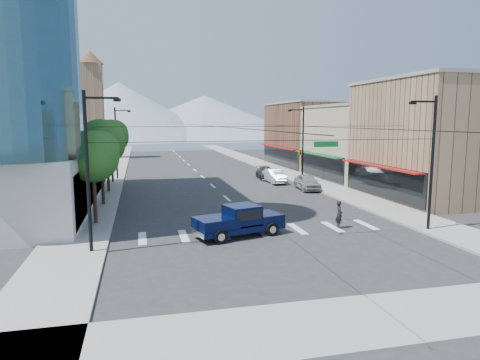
% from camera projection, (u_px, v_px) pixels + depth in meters
% --- Properties ---
extents(ground, '(160.00, 160.00, 0.00)m').
position_uv_depth(ground, '(271.00, 237.00, 27.36)').
color(ground, '#28282B').
rests_on(ground, ground).
extents(sidewalk_left, '(4.00, 120.00, 0.15)m').
position_uv_depth(sidewalk_left, '(112.00, 170.00, 63.18)').
color(sidewalk_left, gray).
rests_on(sidewalk_left, ground).
extents(sidewalk_right, '(4.00, 120.00, 0.15)m').
position_uv_depth(sidewalk_right, '(268.00, 166.00, 68.63)').
color(sidewalk_right, gray).
rests_on(sidewalk_right, ground).
extents(sidewalk_cross, '(28.00, 4.00, 0.15)m').
position_uv_depth(sidewalk_cross, '(367.00, 320.00, 15.78)').
color(sidewalk_cross, gray).
rests_on(sidewalk_cross, ground).
extents(shop_near, '(12.00, 14.00, 11.00)m').
position_uv_depth(shop_near, '(440.00, 140.00, 40.78)').
color(shop_near, '#8C6B4C').
rests_on(shop_near, ground).
extents(shop_mid, '(12.00, 14.00, 9.00)m').
position_uv_depth(shop_mid, '(365.00, 143.00, 54.41)').
color(shop_mid, tan).
rests_on(shop_mid, ground).
extents(shop_far, '(12.00, 18.00, 10.00)m').
position_uv_depth(shop_far, '(315.00, 135.00, 69.77)').
color(shop_far, brown).
rests_on(shop_far, ground).
extents(clock_tower, '(4.80, 4.80, 20.40)m').
position_uv_depth(clock_tower, '(92.00, 103.00, 81.90)').
color(clock_tower, '#8C6B4C').
rests_on(clock_tower, ground).
extents(mountain_left, '(80.00, 80.00, 22.00)m').
position_uv_depth(mountain_left, '(120.00, 111.00, 167.01)').
color(mountain_left, gray).
rests_on(mountain_left, ground).
extents(mountain_right, '(90.00, 90.00, 18.00)m').
position_uv_depth(mountain_right, '(205.00, 117.00, 184.88)').
color(mountain_right, gray).
rests_on(mountain_right, ground).
extents(tree_near, '(3.65, 3.64, 6.71)m').
position_uv_depth(tree_near, '(95.00, 155.00, 30.03)').
color(tree_near, black).
rests_on(tree_near, ground).
extents(tree_midnear, '(4.09, 4.09, 7.52)m').
position_uv_depth(tree_midnear, '(103.00, 142.00, 36.69)').
color(tree_midnear, black).
rests_on(tree_midnear, ground).
extents(tree_midfar, '(3.65, 3.64, 6.71)m').
position_uv_depth(tree_midfar, '(108.00, 144.00, 43.52)').
color(tree_midfar, black).
rests_on(tree_midfar, ground).
extents(tree_far, '(4.09, 4.09, 7.52)m').
position_uv_depth(tree_far, '(112.00, 136.00, 50.19)').
color(tree_far, black).
rests_on(tree_far, ground).
extents(signal_rig, '(21.80, 0.20, 9.00)m').
position_uv_depth(signal_rig, '(279.00, 166.00, 25.80)').
color(signal_rig, black).
rests_on(signal_rig, ground).
extents(lamp_pole_nw, '(2.00, 0.25, 9.00)m').
position_uv_depth(lamp_pole_nw, '(117.00, 140.00, 53.17)').
color(lamp_pole_nw, black).
rests_on(lamp_pole_nw, ground).
extents(lamp_pole_ne, '(2.00, 0.25, 9.00)m').
position_uv_depth(lamp_pole_ne, '(302.00, 141.00, 50.30)').
color(lamp_pole_ne, black).
rests_on(lamp_pole_ne, ground).
extents(pickup_truck, '(6.25, 3.60, 2.00)m').
position_uv_depth(pickup_truck, '(239.00, 220.00, 27.43)').
color(pickup_truck, '#070F35').
rests_on(pickup_truck, ground).
extents(pedestrian, '(0.55, 0.76, 1.92)m').
position_uv_depth(pedestrian, '(339.00, 214.00, 29.49)').
color(pedestrian, black).
rests_on(pedestrian, ground).
extents(parked_car_near, '(2.34, 5.02, 1.66)m').
position_uv_depth(parked_car_near, '(307.00, 182.00, 45.75)').
color(parked_car_near, '#9C9BA0').
rests_on(parked_car_near, ground).
extents(parked_car_mid, '(1.77, 4.95, 1.62)m').
position_uv_depth(parked_car_mid, '(275.00, 176.00, 50.89)').
color(parked_car_mid, silver).
rests_on(parked_car_mid, ground).
extents(parked_car_far, '(2.59, 5.28, 1.48)m').
position_uv_depth(parked_car_far, '(266.00, 173.00, 54.38)').
color(parked_car_far, '#28282A').
rests_on(parked_car_far, ground).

